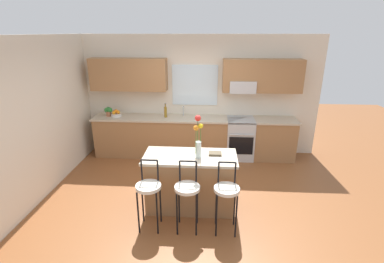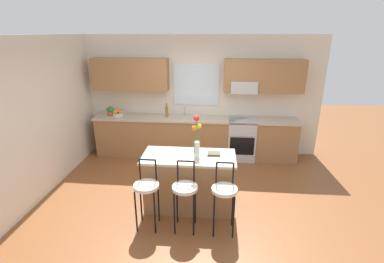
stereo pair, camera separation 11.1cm
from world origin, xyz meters
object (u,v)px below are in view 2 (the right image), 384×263
object	(u,v)px
flower_vase	(197,138)
bottle_olive_oil	(167,112)
bar_stool_far	(224,192)
bar_stool_near	(147,189)
oven_range	(241,139)
fruit_bowl_oranges	(118,113)
kitchen_island	(189,182)
bar_stool_middle	(185,191)
potted_plant_small	(110,110)
cookbook	(214,154)

from	to	relation	value
flower_vase	bottle_olive_oil	xyz separation A→B (m)	(-0.83, 2.10, -0.19)
bar_stool_far	flower_vase	xyz separation A→B (m)	(-0.43, 0.50, 0.60)
bar_stool_near	bottle_olive_oil	distance (m)	2.64
oven_range	fruit_bowl_oranges	xyz separation A→B (m)	(-2.82, 0.03, 0.52)
fruit_bowl_oranges	bottle_olive_oil	xyz separation A→B (m)	(1.14, -0.00, 0.07)
oven_range	kitchen_island	size ratio (longest dim) A/B	0.63
bar_stool_near	bottle_olive_oil	bearing A→B (deg)	93.33
bar_stool_middle	potted_plant_small	xyz separation A→B (m)	(-2.01, 2.61, 0.41)
kitchen_island	potted_plant_small	xyz separation A→B (m)	(-2.01, 2.05, 0.58)
kitchen_island	bottle_olive_oil	size ratio (longest dim) A/B	4.61
bar_stool_near	cookbook	xyz separation A→B (m)	(0.94, 0.63, 0.30)
bottle_olive_oil	potted_plant_small	xyz separation A→B (m)	(-1.31, 0.00, -0.00)
kitchen_island	bottle_olive_oil	world-z (taller)	bottle_olive_oil
bar_stool_far	fruit_bowl_oranges	size ratio (longest dim) A/B	4.34
bar_stool_near	potted_plant_small	xyz separation A→B (m)	(-1.46, 2.61, 0.41)
bar_stool_far	bottle_olive_oil	distance (m)	2.92
oven_range	bar_stool_middle	xyz separation A→B (m)	(-0.98, -2.58, 0.18)
bar_stool_far	flower_vase	distance (m)	0.89
bar_stool_near	cookbook	world-z (taller)	bar_stool_near
kitchen_island	bar_stool_far	world-z (taller)	bar_stool_far
bar_stool_near	bar_stool_middle	distance (m)	0.55
flower_vase	bar_stool_near	bearing A→B (deg)	-143.31
flower_vase	potted_plant_small	size ratio (longest dim) A/B	3.05
bar_stool_near	cookbook	distance (m)	1.17
bottle_olive_oil	bar_stool_near	bearing A→B (deg)	-86.67
bar_stool_middle	bar_stool_far	xyz separation A→B (m)	(0.55, 0.00, 0.00)
cookbook	potted_plant_small	xyz separation A→B (m)	(-2.40, 1.98, 0.11)
bar_stool_near	fruit_bowl_oranges	world-z (taller)	fruit_bowl_oranges
cookbook	oven_range	bearing A→B (deg)	73.04
kitchen_island	cookbook	world-z (taller)	cookbook
kitchen_island	bar_stool_middle	size ratio (longest dim) A/B	1.39
oven_range	flower_vase	world-z (taller)	flower_vase
bar_stool_far	cookbook	xyz separation A→B (m)	(-0.16, 0.63, 0.30)
cookbook	fruit_bowl_oranges	xyz separation A→B (m)	(-2.23, 1.98, 0.04)
bar_stool_near	flower_vase	world-z (taller)	flower_vase
cookbook	bar_stool_middle	bearing A→B (deg)	-121.70
flower_vase	bar_stool_far	bearing A→B (deg)	-49.77
kitchen_island	potted_plant_small	distance (m)	2.93
bar_stool_near	bottle_olive_oil	xyz separation A→B (m)	(-0.15, 2.61, 0.41)
fruit_bowl_oranges	bottle_olive_oil	size ratio (longest dim) A/B	0.76
oven_range	kitchen_island	distance (m)	2.25
cookbook	bottle_olive_oil	size ratio (longest dim) A/B	0.63
oven_range	bottle_olive_oil	bearing A→B (deg)	179.16
cookbook	fruit_bowl_oranges	world-z (taller)	fruit_bowl_oranges
cookbook	fruit_bowl_oranges	bearing A→B (deg)	138.34
oven_range	bar_stool_middle	size ratio (longest dim) A/B	0.88
fruit_bowl_oranges	potted_plant_small	world-z (taller)	potted_plant_small
cookbook	bottle_olive_oil	world-z (taller)	bottle_olive_oil
bar_stool_near	flower_vase	distance (m)	1.03
kitchen_island	bottle_olive_oil	xyz separation A→B (m)	(-0.70, 2.05, 0.58)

